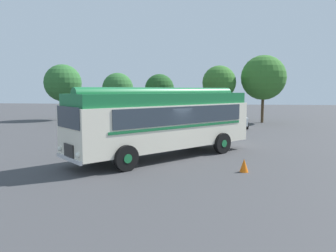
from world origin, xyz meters
The scene contains 12 objects.
ground_plane centered at (0.00, 0.00, 0.00)m, with size 120.00×120.00×0.00m, color #3D3D3F.
vintage_bus centered at (-0.19, 0.02, 1.89)m, with size 8.74×8.97×3.49m.
car_near_left centered at (-1.08, 12.76, 0.85)m, with size 2.36×4.38×1.66m.
car_mid_left centered at (1.49, 13.78, 0.85)m, with size 1.98×4.21×1.66m.
car_mid_right centered at (4.48, 13.69, 0.85)m, with size 2.02×4.23×1.66m.
box_van centered at (-3.84, 13.01, 1.36)m, with size 2.53×5.85×2.50m.
tree_far_left centered at (-13.99, 18.80, 4.07)m, with size 4.10×4.10×6.18m.
tree_left_of_centre centered at (-7.57, 18.34, 3.58)m, with size 3.31×3.31×5.19m.
tree_centre centered at (-3.08, 19.12, 3.42)m, with size 3.17×3.17×5.07m.
tree_right_of_centre centered at (3.26, 17.98, 4.10)m, with size 3.44×3.44×5.85m.
tree_far_right centered at (7.54, 18.41, 4.60)m, with size 4.53×4.53×6.88m.
traffic_cone centered at (3.48, -2.67, 0.28)m, with size 0.36×0.36×0.55m, color orange.
Camera 1 is at (1.92, -16.18, 3.38)m, focal length 35.00 mm.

